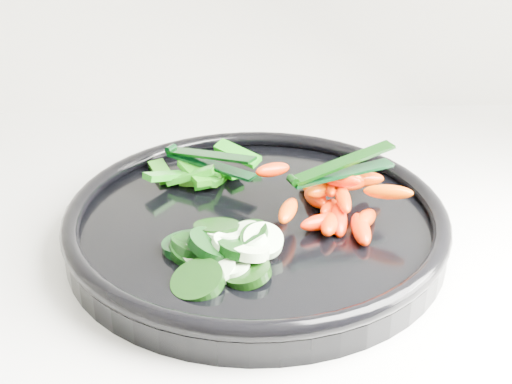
{
  "coord_description": "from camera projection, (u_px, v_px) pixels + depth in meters",
  "views": [
    {
      "loc": [
        -0.24,
        1.04,
        1.31
      ],
      "look_at": [
        -0.21,
        1.65,
        0.99
      ],
      "focal_mm": 50.0,
      "sensor_mm": 36.0,
      "label": 1
    }
  ],
  "objects": [
    {
      "name": "cucumber_pile",
      "position": [
        220.0,
        248.0,
        0.64
      ],
      "size": [
        0.13,
        0.13,
        0.04
      ],
      "color": "black",
      "rests_on": "veggie_tray"
    },
    {
      "name": "pepper_pile",
      "position": [
        200.0,
        173.0,
        0.77
      ],
      "size": [
        0.13,
        0.1,
        0.03
      ],
      "color": "#1A6609",
      "rests_on": "veggie_tray"
    },
    {
      "name": "veggie_tray",
      "position": [
        256.0,
        223.0,
        0.7
      ],
      "size": [
        0.39,
        0.39,
        0.04
      ],
      "color": "black",
      "rests_on": "counter"
    },
    {
      "name": "tong_carrot",
      "position": [
        340.0,
        169.0,
        0.68
      ],
      "size": [
        0.11,
        0.06,
        0.02
      ],
      "color": "black",
      "rests_on": "carrot_pile"
    },
    {
      "name": "carrot_pile",
      "position": [
        336.0,
        199.0,
        0.7
      ],
      "size": [
        0.15,
        0.14,
        0.05
      ],
      "color": "red",
      "rests_on": "veggie_tray"
    },
    {
      "name": "tong_pepper",
      "position": [
        208.0,
        159.0,
        0.76
      ],
      "size": [
        0.1,
        0.08,
        0.02
      ],
      "color": "black",
      "rests_on": "pepper_pile"
    }
  ]
}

